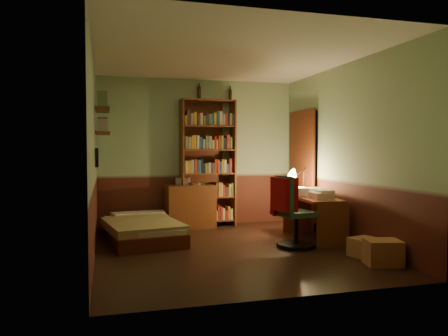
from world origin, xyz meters
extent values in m
cube|color=black|center=(0.00, 0.00, -0.01)|extent=(3.50, 4.00, 0.02)
cube|color=silver|center=(0.00, 0.00, 2.61)|extent=(3.50, 4.00, 0.02)
cube|color=#91B188|center=(0.00, 2.01, 1.30)|extent=(3.50, 0.02, 2.60)
cube|color=#91B188|center=(-1.76, 0.00, 1.30)|extent=(0.02, 4.00, 2.60)
cube|color=#91B188|center=(1.76, 0.00, 1.30)|extent=(0.02, 4.00, 2.60)
cube|color=#91B188|center=(0.00, -2.01, 1.30)|extent=(3.50, 0.02, 2.60)
cube|color=black|center=(1.72, 1.30, 1.00)|extent=(0.06, 0.90, 2.00)
cube|color=#461B0B|center=(1.69, 1.30, 1.00)|extent=(0.02, 0.98, 2.08)
cube|color=olive|center=(-1.09, 0.97, 0.26)|extent=(1.15, 1.86, 0.52)
cube|color=#5B2E15|center=(-0.20, 1.77, 0.37)|extent=(0.87, 0.48, 0.74)
cube|color=#B2B2B7|center=(-0.30, 1.89, 0.80)|extent=(0.28, 0.25, 0.12)
cube|color=#5B2E15|center=(0.14, 1.85, 1.12)|extent=(0.98, 0.36, 2.23)
cylinder|color=black|center=(0.01, 1.96, 2.35)|extent=(0.08, 0.08, 0.24)
cylinder|color=black|center=(0.59, 1.96, 2.34)|extent=(0.07, 0.07, 0.21)
cube|color=#5B2E15|center=(1.41, 0.30, 0.32)|extent=(0.58, 1.24, 0.65)
cube|color=silver|center=(1.30, 0.54, 0.71)|extent=(0.28, 0.35, 0.12)
cone|color=black|center=(1.52, 0.87, 0.98)|extent=(0.27, 0.27, 0.67)
cube|color=#2A543C|center=(0.94, -0.12, 0.54)|extent=(0.60, 0.55, 1.08)
cube|color=#A10D13|center=(0.68, 0.04, 1.31)|extent=(0.25, 0.41, 0.46)
cube|color=#5B2E15|center=(-1.64, 1.10, 1.60)|extent=(0.20, 0.90, 0.03)
cube|color=#5B2E15|center=(-1.64, 1.10, 1.95)|extent=(0.20, 0.90, 0.03)
cube|color=black|center=(-1.72, 0.60, 1.25)|extent=(0.04, 0.32, 0.26)
cube|color=#A57546|center=(1.53, -1.25, 0.15)|extent=(0.46, 0.40, 0.30)
cube|color=#A57546|center=(1.56, -0.81, 0.12)|extent=(0.39, 0.35, 0.24)
camera|label=1|loc=(-1.61, -5.65, 1.36)|focal=35.00mm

